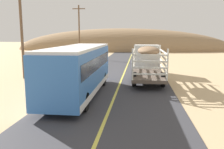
# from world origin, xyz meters

# --- Properties ---
(livestock_truck) EXTENTS (2.53, 9.70, 3.02)m
(livestock_truck) POSITION_xyz_m (2.27, 20.74, 1.79)
(livestock_truck) COLOR silver
(livestock_truck) RESTS_ON road_surface
(bus) EXTENTS (2.54, 10.00, 3.21)m
(bus) POSITION_xyz_m (-2.34, 12.98, 1.75)
(bus) COLOR #3872C6
(bus) RESTS_ON road_surface
(power_pole_mid) EXTENTS (2.20, 0.24, 7.82)m
(power_pole_mid) POSITION_xyz_m (-8.93, 18.45, 4.20)
(power_pole_mid) COLOR brown
(power_pole_mid) RESTS_ON ground
(power_pole_far) EXTENTS (2.20, 0.24, 8.93)m
(power_pole_far) POSITION_xyz_m (-8.93, 39.06, 4.76)
(power_pole_far) COLOR brown
(power_pole_far) RESTS_ON ground
(distant_hill) EXTENTS (55.92, 17.55, 11.07)m
(distant_hill) POSITION_xyz_m (-3.03, 60.30, 0.00)
(distant_hill) COLOR #957553
(distant_hill) RESTS_ON ground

